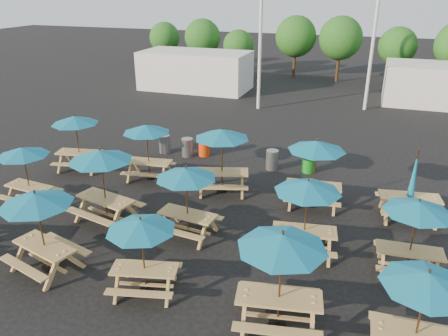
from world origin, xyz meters
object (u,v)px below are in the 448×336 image
(waste_bin_3, at_px, (272,160))
(picnic_unit_9, at_px, (282,248))
(picnic_unit_13, at_px, (418,212))
(picnic_unit_14, at_px, (411,191))
(waste_bin_2, at_px, (204,147))
(picnic_unit_8, at_px, (222,138))
(waste_bin_1, at_px, (187,147))
(picnic_unit_1, at_px, (23,156))
(picnic_unit_12, at_px, (427,286))
(picnic_unit_3, at_px, (37,205))
(picnic_unit_7, at_px, (186,178))
(waste_bin_4, at_px, (309,163))
(picnic_unit_6, at_px, (141,230))
(waste_bin_0, at_px, (165,144))
(picnic_unit_2, at_px, (75,124))
(picnic_unit_5, at_px, (147,133))
(picnic_unit_11, at_px, (317,150))
(picnic_unit_10, at_px, (308,192))
(picnic_unit_4, at_px, (101,161))

(waste_bin_3, bearing_deg, picnic_unit_9, -75.82)
(waste_bin_3, bearing_deg, picnic_unit_13, -48.80)
(picnic_unit_14, height_order, waste_bin_2, picnic_unit_14)
(picnic_unit_8, relative_size, picnic_unit_14, 1.01)
(picnic_unit_9, distance_m, waste_bin_1, 11.49)
(picnic_unit_1, relative_size, picnic_unit_12, 0.97)
(picnic_unit_3, relative_size, picnic_unit_13, 1.08)
(picnic_unit_7, height_order, waste_bin_4, picnic_unit_7)
(picnic_unit_6, height_order, waste_bin_1, picnic_unit_6)
(picnic_unit_1, relative_size, picnic_unit_8, 0.87)
(picnic_unit_6, relative_size, waste_bin_3, 2.53)
(picnic_unit_6, relative_size, waste_bin_0, 2.53)
(picnic_unit_6, distance_m, waste_bin_0, 10.33)
(picnic_unit_2, bearing_deg, picnic_unit_7, -38.60)
(picnic_unit_1, relative_size, picnic_unit_5, 0.95)
(picnic_unit_13, bearing_deg, waste_bin_4, 116.97)
(picnic_unit_5, xyz_separation_m, picnic_unit_11, (6.69, -0.18, 0.13))
(picnic_unit_11, distance_m, picnic_unit_14, 3.39)
(picnic_unit_3, xyz_separation_m, picnic_unit_5, (-0.27, 6.50, -0.06))
(picnic_unit_2, distance_m, picnic_unit_7, 7.40)
(picnic_unit_5, relative_size, picnic_unit_8, 0.92)
(picnic_unit_1, bearing_deg, picnic_unit_8, 33.35)
(picnic_unit_6, xyz_separation_m, picnic_unit_10, (3.57, 3.12, 0.19))
(picnic_unit_6, distance_m, waste_bin_3, 9.27)
(picnic_unit_8, bearing_deg, picnic_unit_5, 160.32)
(picnic_unit_3, bearing_deg, picnic_unit_10, 40.73)
(picnic_unit_12, distance_m, waste_bin_1, 13.38)
(picnic_unit_5, bearing_deg, waste_bin_0, 97.07)
(picnic_unit_3, bearing_deg, waste_bin_1, 103.93)
(picnic_unit_12, bearing_deg, picnic_unit_1, 163.69)
(picnic_unit_5, height_order, waste_bin_3, picnic_unit_5)
(picnic_unit_2, distance_m, picnic_unit_14, 13.23)
(picnic_unit_8, xyz_separation_m, waste_bin_3, (1.30, 2.80, -1.74))
(picnic_unit_12, relative_size, waste_bin_1, 2.68)
(picnic_unit_6, height_order, waste_bin_4, picnic_unit_6)
(picnic_unit_3, distance_m, picnic_unit_10, 7.35)
(picnic_unit_2, distance_m, picnic_unit_3, 7.35)
(picnic_unit_1, height_order, picnic_unit_9, picnic_unit_9)
(picnic_unit_4, height_order, picnic_unit_8, picnic_unit_4)
(waste_bin_2, height_order, waste_bin_3, same)
(picnic_unit_5, height_order, waste_bin_0, picnic_unit_5)
(picnic_unit_1, relative_size, waste_bin_3, 2.61)
(picnic_unit_3, distance_m, waste_bin_0, 9.64)
(waste_bin_0, bearing_deg, picnic_unit_12, -42.33)
(picnic_unit_12, height_order, picnic_unit_14, picnic_unit_14)
(picnic_unit_3, xyz_separation_m, picnic_unit_6, (3.05, 0.06, -0.21))
(picnic_unit_6, relative_size, waste_bin_4, 2.53)
(picnic_unit_1, relative_size, picnic_unit_10, 0.94)
(picnic_unit_7, xyz_separation_m, picnic_unit_11, (3.44, 3.33, 0.14))
(picnic_unit_5, xyz_separation_m, waste_bin_0, (-0.76, 2.95, -1.57))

